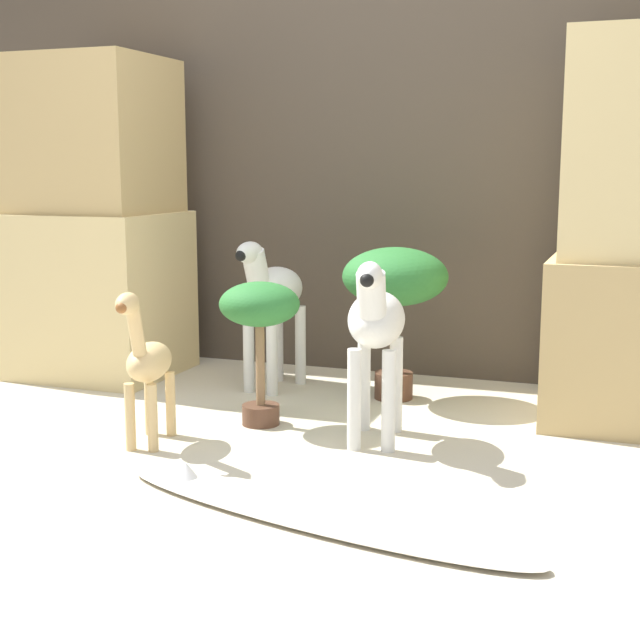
# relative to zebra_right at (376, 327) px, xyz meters

# --- Properties ---
(ground_plane) EXTENTS (14.00, 14.00, 0.00)m
(ground_plane) POSITION_rel_zebra_right_xyz_m (-0.33, -0.42, -0.42)
(ground_plane) COLOR beige
(wall_back) EXTENTS (6.40, 0.08, 2.20)m
(wall_back) POSITION_rel_zebra_right_xyz_m (-0.33, 1.13, 0.68)
(wall_back) COLOR #473D33
(wall_back) RESTS_ON ground_plane
(rock_pillar_left) EXTENTS (0.72, 0.64, 1.47)m
(rock_pillar_left) POSITION_rel_zebra_right_xyz_m (-1.55, 0.61, 0.28)
(rock_pillar_left) COLOR #DBC184
(rock_pillar_left) RESTS_ON ground_plane
(zebra_right) EXTENTS (0.25, 0.47, 0.67)m
(zebra_right) POSITION_rel_zebra_right_xyz_m (0.00, 0.00, 0.00)
(zebra_right) COLOR silver
(zebra_right) RESTS_ON ground_plane
(zebra_left) EXTENTS (0.25, 0.47, 0.67)m
(zebra_left) POSITION_rel_zebra_right_xyz_m (-0.65, 0.60, 0.00)
(zebra_left) COLOR silver
(zebra_left) RESTS_ON ground_plane
(giraffe_figurine) EXTENTS (0.18, 0.40, 0.57)m
(giraffe_figurine) POSITION_rel_zebra_right_xyz_m (-0.75, -0.31, -0.12)
(giraffe_figurine) COLOR tan
(giraffe_figurine) RESTS_ON ground_plane
(potted_palm_front) EXTENTS (0.45, 0.45, 0.65)m
(potted_palm_front) POSITION_rel_zebra_right_xyz_m (-0.10, 0.62, 0.08)
(potted_palm_front) COLOR #513323
(potted_palm_front) RESTS_ON ground_plane
(potted_palm_back) EXTENTS (0.31, 0.31, 0.55)m
(potted_palm_back) POSITION_rel_zebra_right_xyz_m (-0.48, 0.07, 0.00)
(potted_palm_back) COLOR #513323
(potted_palm_back) RESTS_ON ground_plane
(surfboard) EXTENTS (1.38, 0.54, 0.08)m
(surfboard) POSITION_rel_zebra_right_xyz_m (0.03, -0.73, -0.40)
(surfboard) COLOR silver
(surfboard) RESTS_ON ground_plane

